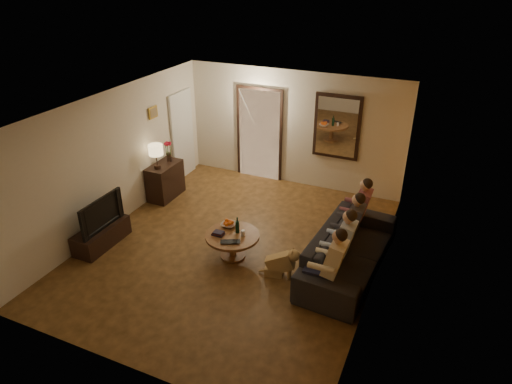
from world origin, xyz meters
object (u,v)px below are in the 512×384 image
at_px(sofa, 349,251).
at_px(dog, 280,262).
at_px(bowl, 229,225).
at_px(person_d, 357,213).
at_px(person_a, 330,268).
at_px(laptop, 230,244).
at_px(person_b, 340,247).
at_px(table_lamp, 156,157).
at_px(wine_bottle, 237,225).
at_px(tv, 97,213).
at_px(dresser, 165,181).
at_px(person_c, 349,229).
at_px(tv_stand, 102,236).
at_px(coffee_table, 233,245).

distance_m(sofa, dog, 1.17).
bearing_deg(bowl, person_d, 29.28).
xyz_separation_m(person_a, laptop, (-1.74, 0.17, -0.14)).
height_order(person_b, laptop, person_b).
xyz_separation_m(table_lamp, person_b, (4.19, -1.07, -0.43)).
bearing_deg(wine_bottle, laptop, -82.50).
bearing_deg(bowl, tv, -158.66).
bearing_deg(tv, person_b, -79.45).
bearing_deg(person_b, person_a, -90.00).
xyz_separation_m(sofa, bowl, (-2.12, -0.23, 0.11)).
bearing_deg(sofa, dresser, 81.31).
bearing_deg(person_d, dog, -119.89).
height_order(person_c, laptop, person_c).
relative_size(sofa, person_d, 2.12).
relative_size(tv, person_c, 0.86).
relative_size(person_a, bowl, 4.63).
height_order(tv_stand, tv, tv).
relative_size(table_lamp, sofa, 0.21).
bearing_deg(tv, laptop, -81.90).
bearing_deg(person_d, sofa, -83.66).
xyz_separation_m(person_d, dog, (-0.88, -1.53, -0.32)).
xyz_separation_m(table_lamp, tv_stand, (0.00, -1.85, -0.85)).
height_order(tv, bowl, tv).
bearing_deg(bowl, wine_bottle, -27.55).
relative_size(dresser, coffee_table, 0.91).
height_order(person_b, person_d, same).
height_order(dresser, tv, tv).
xyz_separation_m(sofa, wine_bottle, (-1.89, -0.35, 0.23)).
bearing_deg(table_lamp, person_a, -21.78).
distance_m(sofa, wine_bottle, 1.93).
bearing_deg(person_a, laptop, 174.45).
height_order(tv, laptop, tv).
bearing_deg(person_c, laptop, -149.31).
bearing_deg(person_c, tv, -161.77).
relative_size(person_b, bowl, 4.63).
bearing_deg(coffee_table, person_a, -13.73).
bearing_deg(dog, tv_stand, 177.38).
distance_m(person_c, laptop, 2.02).
xyz_separation_m(sofa, laptop, (-1.84, -0.73, 0.09)).
height_order(tv_stand, laptop, laptop).
xyz_separation_m(dresser, laptop, (2.45, -1.73, 0.08)).
bearing_deg(tv_stand, laptop, 8.10).
relative_size(tv_stand, person_d, 0.93).
bearing_deg(sofa, person_a, 178.02).
height_order(table_lamp, coffee_table, table_lamp).
bearing_deg(tv_stand, person_a, 2.47).
distance_m(person_a, person_c, 1.20).
height_order(person_a, coffee_table, person_a).
bearing_deg(wine_bottle, bowl, 152.45).
bearing_deg(dresser, wine_bottle, -29.23).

